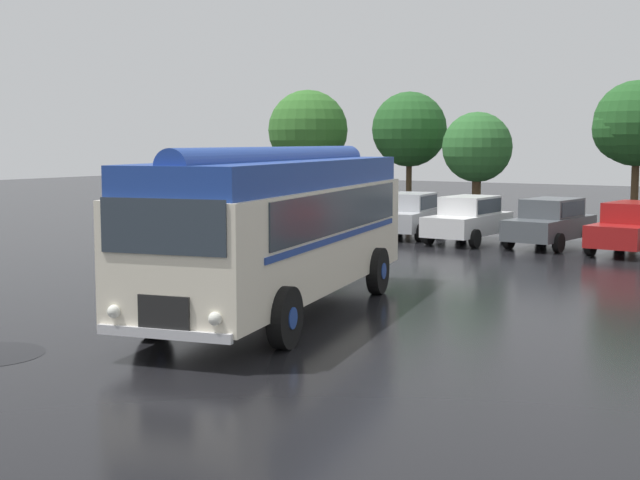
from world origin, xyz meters
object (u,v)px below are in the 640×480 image
car_near_left (409,215)px  car_mid_right (550,222)px  box_van (333,199)px  car_mid_left (469,219)px  car_far_right (634,228)px  vintage_bus (281,223)px

car_near_left → car_mid_right: 5.59m
car_mid_right → box_van: box_van is taller
car_mid_left → car_far_right: (5.74, -0.06, 0.00)m
car_far_right → box_van: 11.56m
car_near_left → box_van: size_ratio=0.75×
vintage_bus → box_van: size_ratio=1.76×
car_mid_right → box_van: bearing=-178.8°
car_near_left → car_mid_right: (5.59, -0.31, 0.00)m
car_mid_left → box_van: size_ratio=0.72×
vintage_bus → car_near_left: bearing=107.3°
car_far_right → car_near_left: bearing=175.5°
car_far_right → box_van: box_van is taller
vintage_bus → car_far_right: 14.84m
car_mid_right → car_far_right: (2.85, -0.36, 0.00)m
car_near_left → box_van: (-3.11, -0.49, 0.52)m
vintage_bus → car_mid_right: bearing=86.4°
car_far_right → car_mid_left: bearing=179.4°
vintage_bus → box_van: (-7.76, 14.48, -0.53)m
car_mid_right → box_van: (-8.69, -0.18, 0.52)m
car_mid_left → box_van: bearing=178.9°
car_mid_right → box_van: 8.71m
car_near_left → car_far_right: size_ratio=1.01×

